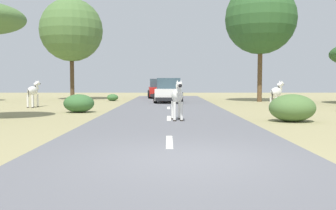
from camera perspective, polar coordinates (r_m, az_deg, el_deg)
The scene contains 13 objects.
ground_plane at distance 7.42m, azimuth 3.24°, elevation -8.41°, with size 90.00×90.00×0.00m, color #998E60.
road at distance 7.40m, azimuth 0.52°, elevation -8.23°, with size 6.00×64.00×0.05m, color slate.
lane_markings at distance 6.42m, azimuth 0.57°, elevation -9.81°, with size 0.16×56.00×0.01m.
zebra_0 at distance 14.40m, azimuth 1.67°, elevation 1.31°, with size 0.52×1.64×1.55m.
zebra_1 at distance 20.79m, azimuth 16.37°, elevation 1.81°, with size 1.20×1.48×1.60m.
zebra_3 at distance 23.88m, azimuth -19.46°, elevation 1.99°, with size 0.53×1.73×1.62m.
car_0 at distance 27.35m, azimuth 0.41°, elevation 2.12°, with size 2.15×4.40×1.74m.
car_1 at distance 34.62m, azimuth -1.14°, elevation 2.42°, with size 2.25×4.45×1.74m.
tree_0 at distance 33.05m, azimuth -14.15°, elevation 10.90°, with size 5.22×5.22×8.44m.
tree_2 at distance 30.02m, azimuth 14.08°, elevation 12.55°, with size 5.37×5.37×8.98m.
bush_2 at distance 30.45m, azimuth -8.14°, elevation 1.14°, with size 0.90×0.81×0.54m, color #386633.
bush_3 at distance 15.25m, azimuth 18.51°, elevation -0.42°, with size 1.76×1.59×1.06m, color #4C7038.
bush_4 at distance 19.31m, azimuth -13.08°, elevation 0.25°, with size 1.52×1.37×0.91m, color #386633.
Camera 1 is at (-0.38, -7.25, 1.54)m, focal length 40.31 mm.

